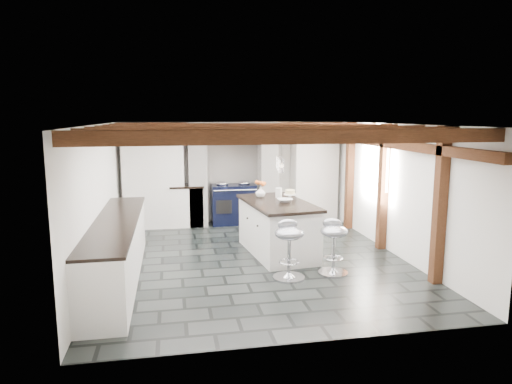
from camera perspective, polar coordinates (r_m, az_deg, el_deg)
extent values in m
plane|color=black|center=(7.94, -0.18, -8.35)|extent=(6.00, 6.00, 0.00)
plane|color=white|center=(10.60, -3.11, 2.53)|extent=(5.00, 0.00, 5.00)
plane|color=white|center=(7.63, -18.99, -0.71)|extent=(0.00, 6.00, 6.00)
plane|color=white|center=(8.47, 16.68, 0.39)|extent=(0.00, 6.00, 6.00)
plane|color=white|center=(7.56, -0.19, 8.49)|extent=(6.00, 6.00, 0.00)
cube|color=white|center=(10.26, -7.32, 1.11)|extent=(0.40, 0.60, 1.90)
cube|color=white|center=(10.47, 1.46, 1.35)|extent=(0.40, 0.60, 1.90)
cube|color=brown|center=(10.23, -2.94, 7.01)|extent=(2.10, 0.65, 0.18)
cube|color=white|center=(10.23, -2.94, 7.87)|extent=(2.00, 0.60, 0.31)
cube|color=black|center=(9.91, -2.69, 7.28)|extent=(1.00, 0.03, 0.22)
cube|color=silver|center=(9.90, -2.68, 7.27)|extent=(0.90, 0.01, 0.14)
cube|color=white|center=(10.24, -12.64, 1.23)|extent=(1.30, 0.58, 2.00)
cube|color=white|center=(10.74, 7.21, 1.76)|extent=(1.00, 0.58, 2.00)
cube|color=white|center=(7.17, -16.98, -7.08)|extent=(0.60, 3.80, 0.88)
cube|color=black|center=(7.05, -17.16, -3.49)|extent=(0.64, 3.80, 0.04)
cube|color=white|center=(10.33, -8.64, -1.73)|extent=(0.70, 0.60, 0.88)
cube|color=black|center=(10.25, -8.71, 0.79)|extent=(0.74, 0.64, 0.04)
cube|color=brown|center=(8.35, 16.45, 5.80)|extent=(0.15, 5.80, 0.14)
plane|color=white|center=(8.95, 14.94, 3.51)|extent=(0.00, 0.90, 0.90)
cube|color=brown|center=(5.03, 5.20, 6.90)|extent=(5.00, 0.16, 0.16)
cube|color=brown|center=(5.86, 2.89, 7.30)|extent=(5.00, 0.16, 0.16)
cube|color=brown|center=(6.71, 1.15, 7.59)|extent=(5.00, 0.16, 0.16)
cube|color=brown|center=(7.56, -0.19, 7.80)|extent=(5.00, 0.16, 0.16)
cube|color=brown|center=(8.41, -1.26, 7.98)|extent=(5.00, 0.16, 0.16)
cube|color=brown|center=(9.27, -2.14, 8.11)|extent=(5.00, 0.16, 0.16)
cube|color=brown|center=(10.13, -2.87, 8.23)|extent=(5.00, 0.16, 0.16)
cube|color=brown|center=(7.07, 22.00, -1.66)|extent=(0.15, 0.15, 2.30)
cube|color=brown|center=(8.62, 15.60, 0.58)|extent=(0.15, 0.15, 2.30)
cube|color=brown|center=(10.06, 11.61, 1.98)|extent=(0.15, 0.15, 2.30)
cylinder|color=black|center=(7.62, 3.23, 5.69)|extent=(0.01, 0.01, 0.56)
cylinder|color=white|center=(7.65, 3.20, 3.23)|extent=(0.09, 0.09, 0.22)
cylinder|color=black|center=(7.92, 3.06, 5.84)|extent=(0.01, 0.01, 0.56)
cylinder|color=white|center=(7.95, 3.04, 3.47)|extent=(0.09, 0.09, 0.22)
cylinder|color=black|center=(8.22, 2.91, 5.98)|extent=(0.01, 0.01, 0.56)
cylinder|color=white|center=(8.25, 2.89, 3.69)|extent=(0.09, 0.09, 0.22)
cube|color=black|center=(10.40, -2.85, -1.51)|extent=(1.00, 0.60, 0.90)
ellipsoid|color=silver|center=(10.29, -4.25, 1.07)|extent=(0.28, 0.28, 0.11)
ellipsoid|color=silver|center=(10.35, -1.50, 1.15)|extent=(0.28, 0.28, 0.11)
cylinder|color=silver|center=(10.02, -2.62, 0.22)|extent=(0.95, 0.03, 0.03)
cube|color=black|center=(10.07, -4.03, -1.88)|extent=(0.35, 0.02, 0.30)
cube|color=black|center=(10.14, -1.22, -1.78)|extent=(0.35, 0.02, 0.30)
cube|color=white|center=(8.15, 2.68, -4.63)|extent=(1.12, 1.92, 0.89)
cube|color=black|center=(8.04, 2.71, -1.38)|extent=(1.21, 2.01, 0.05)
imported|color=white|center=(8.44, 0.56, -0.01)|extent=(0.21, 0.21, 0.19)
ellipsoid|color=#C3581B|center=(8.42, 0.57, 1.05)|extent=(0.20, 0.20, 0.12)
cylinder|color=white|center=(8.40, 2.86, -0.10)|extent=(0.12, 0.12, 0.18)
imported|color=white|center=(7.98, 3.65, -1.06)|extent=(0.29, 0.29, 0.06)
cylinder|color=white|center=(8.17, 4.26, -0.69)|extent=(0.05, 0.05, 0.10)
cylinder|color=white|center=(8.16, 4.26, -0.29)|extent=(0.22, 0.22, 0.02)
cylinder|color=beige|center=(8.15, 4.27, 0.01)|extent=(0.17, 0.17, 0.07)
cylinder|color=silver|center=(7.32, 9.60, -9.92)|extent=(0.47, 0.47, 0.03)
cone|color=silver|center=(7.31, 9.61, -9.57)|extent=(0.21, 0.21, 0.08)
cylinder|color=silver|center=(7.22, 9.67, -7.42)|extent=(0.05, 0.05, 0.58)
torus|color=silver|center=(7.25, 9.65, -8.14)|extent=(0.30, 0.30, 0.02)
ellipsoid|color=gray|center=(7.13, 9.74, -4.89)|extent=(0.55, 0.55, 0.19)
ellipsoid|color=gray|center=(7.21, 9.80, -3.87)|extent=(0.32, 0.22, 0.16)
cylinder|color=silver|center=(7.04, 4.12, -10.61)|extent=(0.49, 0.49, 0.03)
cone|color=silver|center=(7.02, 4.12, -10.23)|extent=(0.22, 0.22, 0.09)
cylinder|color=silver|center=(6.93, 4.15, -7.91)|extent=(0.06, 0.06, 0.61)
torus|color=silver|center=(6.96, 4.14, -8.69)|extent=(0.31, 0.31, 0.02)
ellipsoid|color=gray|center=(6.83, 4.19, -5.17)|extent=(0.45, 0.45, 0.20)
ellipsoid|color=gray|center=(6.91, 3.96, -4.06)|extent=(0.31, 0.13, 0.17)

